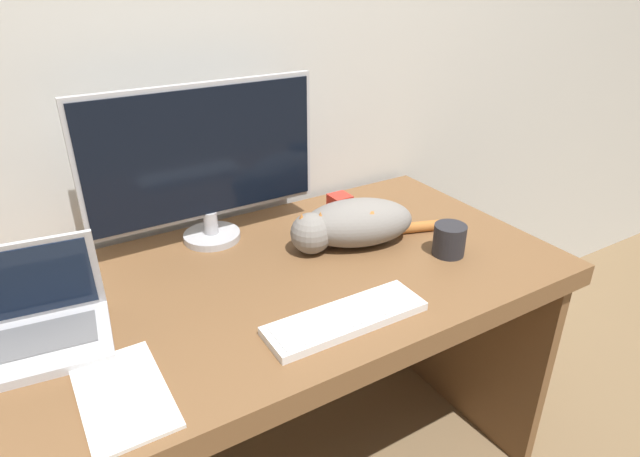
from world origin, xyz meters
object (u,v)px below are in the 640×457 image
object	(u,v)px
laptop	(29,327)
cat	(352,223)
coffee_mug	(449,240)
monitor	(204,160)
external_keyboard	(346,318)

from	to	relation	value
laptop	cat	distance (m)	0.83
laptop	coffee_mug	size ratio (longest dim) A/B	3.77
monitor	cat	size ratio (longest dim) A/B	1.35
monitor	external_keyboard	xyz separation A→B (m)	(0.11, -0.54, -0.23)
laptop	monitor	bearing A→B (deg)	34.89
monitor	laptop	world-z (taller)	monitor
cat	coffee_mug	xyz separation A→B (m)	(0.20, -0.19, -0.02)
cat	laptop	bearing A→B (deg)	-159.87
external_keyboard	coffee_mug	size ratio (longest dim) A/B	4.28
cat	coffee_mug	world-z (taller)	cat
monitor	coffee_mug	size ratio (longest dim) A/B	7.46
laptop	cat	world-z (taller)	laptop
cat	coffee_mug	size ratio (longest dim) A/B	5.51
monitor	cat	distance (m)	0.44
monitor	cat	xyz separation A→B (m)	(0.33, -0.24, -0.17)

